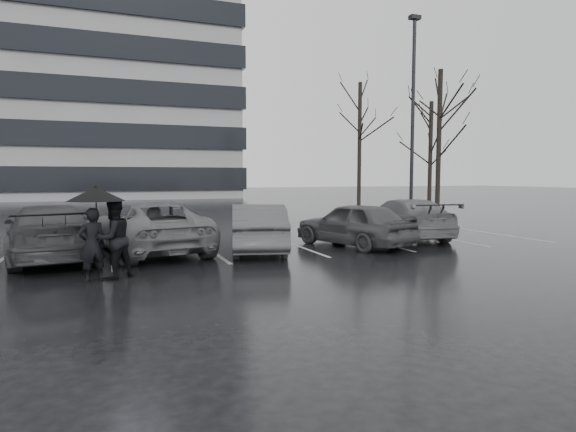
{
  "coord_description": "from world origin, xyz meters",
  "views": [
    {
      "loc": [
        -5.15,
        -11.83,
        2.24
      ],
      "look_at": [
        -0.26,
        1.0,
        1.1
      ],
      "focal_mm": 30.0,
      "sensor_mm": 36.0,
      "label": 1
    }
  ],
  "objects_px": {
    "car_main": "(354,224)",
    "car_west_b": "(150,227)",
    "car_west_a": "(258,228)",
    "tree_east": "(439,144)",
    "car_west_c": "(49,232)",
    "pedestrian_left": "(92,245)",
    "car_east": "(404,218)",
    "lamp_post": "(412,129)",
    "pedestrian_right": "(113,239)",
    "tree_north": "(359,146)",
    "tree_ne": "(430,157)"
  },
  "relations": [
    {
      "from": "car_main",
      "to": "car_west_b",
      "type": "relative_size",
      "value": 0.77
    },
    {
      "from": "car_west_a",
      "to": "tree_east",
      "type": "relative_size",
      "value": 0.54
    },
    {
      "from": "car_west_c",
      "to": "pedestrian_left",
      "type": "bearing_deg",
      "value": 100.99
    },
    {
      "from": "car_west_b",
      "to": "car_east",
      "type": "xyz_separation_m",
      "value": [
        8.89,
        0.15,
        -0.04
      ]
    },
    {
      "from": "car_west_a",
      "to": "lamp_post",
      "type": "bearing_deg",
      "value": -132.77
    },
    {
      "from": "car_west_a",
      "to": "car_west_c",
      "type": "height_order",
      "value": "car_west_c"
    },
    {
      "from": "car_west_b",
      "to": "pedestrian_right",
      "type": "bearing_deg",
      "value": 63.2
    },
    {
      "from": "car_east",
      "to": "tree_north",
      "type": "xyz_separation_m",
      "value": [
        6.06,
        14.13,
        3.54
      ]
    },
    {
      "from": "tree_east",
      "to": "pedestrian_right",
      "type": "bearing_deg",
      "value": -147.71
    },
    {
      "from": "pedestrian_left",
      "to": "tree_ne",
      "type": "xyz_separation_m",
      "value": [
        19.94,
        14.89,
        2.71
      ]
    },
    {
      "from": "tree_ne",
      "to": "tree_north",
      "type": "xyz_separation_m",
      "value": [
        -3.5,
        3.0,
        0.75
      ]
    },
    {
      "from": "pedestrian_right",
      "to": "tree_north",
      "type": "bearing_deg",
      "value": -163.74
    },
    {
      "from": "pedestrian_right",
      "to": "lamp_post",
      "type": "bearing_deg",
      "value": -178.98
    },
    {
      "from": "car_west_a",
      "to": "tree_east",
      "type": "distance_m",
      "value": 15.65
    },
    {
      "from": "lamp_post",
      "to": "tree_north",
      "type": "xyz_separation_m",
      "value": [
        1.94,
        8.71,
        -0.31
      ]
    },
    {
      "from": "tree_east",
      "to": "tree_north",
      "type": "distance_m",
      "value": 7.08
    },
    {
      "from": "car_west_c",
      "to": "tree_north",
      "type": "distance_m",
      "value": 23.16
    },
    {
      "from": "pedestrian_left",
      "to": "lamp_post",
      "type": "height_order",
      "value": "lamp_post"
    },
    {
      "from": "car_main",
      "to": "pedestrian_left",
      "type": "bearing_deg",
      "value": 0.57
    },
    {
      "from": "car_west_b",
      "to": "tree_ne",
      "type": "bearing_deg",
      "value": -158.32
    },
    {
      "from": "tree_east",
      "to": "tree_ne",
      "type": "relative_size",
      "value": 1.14
    },
    {
      "from": "pedestrian_right",
      "to": "tree_east",
      "type": "xyz_separation_m",
      "value": [
        17.01,
        10.75,
        3.12
      ]
    },
    {
      "from": "tree_north",
      "to": "car_east",
      "type": "bearing_deg",
      "value": -113.2
    },
    {
      "from": "car_west_b",
      "to": "car_west_c",
      "type": "distance_m",
      "value": 2.65
    },
    {
      "from": "lamp_post",
      "to": "tree_east",
      "type": "xyz_separation_m",
      "value": [
        2.94,
        1.71,
        -0.56
      ]
    },
    {
      "from": "car_west_b",
      "to": "car_east",
      "type": "height_order",
      "value": "car_west_b"
    },
    {
      "from": "pedestrian_left",
      "to": "car_west_a",
      "type": "bearing_deg",
      "value": -170.41
    },
    {
      "from": "pedestrian_left",
      "to": "tree_east",
      "type": "height_order",
      "value": "tree_east"
    },
    {
      "from": "tree_east",
      "to": "lamp_post",
      "type": "bearing_deg",
      "value": -149.8
    },
    {
      "from": "car_east",
      "to": "tree_ne",
      "type": "height_order",
      "value": "tree_ne"
    },
    {
      "from": "car_main",
      "to": "pedestrian_left",
      "type": "xyz_separation_m",
      "value": [
        -7.71,
        -2.61,
        0.08
      ]
    },
    {
      "from": "car_main",
      "to": "tree_east",
      "type": "bearing_deg",
      "value": -157.77
    },
    {
      "from": "car_west_b",
      "to": "car_west_c",
      "type": "bearing_deg",
      "value": -1.24
    },
    {
      "from": "tree_ne",
      "to": "tree_east",
      "type": "bearing_deg",
      "value": -122.01
    },
    {
      "from": "pedestrian_left",
      "to": "tree_east",
      "type": "distance_m",
      "value": 20.81
    },
    {
      "from": "car_west_b",
      "to": "tree_north",
      "type": "height_order",
      "value": "tree_north"
    },
    {
      "from": "car_west_c",
      "to": "tree_east",
      "type": "distance_m",
      "value": 20.35
    },
    {
      "from": "tree_north",
      "to": "lamp_post",
      "type": "bearing_deg",
      "value": -102.54
    },
    {
      "from": "car_east",
      "to": "tree_ne",
      "type": "xyz_separation_m",
      "value": [
        9.56,
        11.13,
        2.79
      ]
    },
    {
      "from": "car_main",
      "to": "car_west_c",
      "type": "xyz_separation_m",
      "value": [
        -8.84,
        0.6,
        0.03
      ]
    },
    {
      "from": "lamp_post",
      "to": "tree_north",
      "type": "bearing_deg",
      "value": 77.46
    },
    {
      "from": "car_main",
      "to": "car_west_a",
      "type": "bearing_deg",
      "value": -19.57
    },
    {
      "from": "car_main",
      "to": "car_east",
      "type": "bearing_deg",
      "value": -174.99
    },
    {
      "from": "car_west_c",
      "to": "pedestrian_right",
      "type": "relative_size",
      "value": 2.92
    },
    {
      "from": "car_west_a",
      "to": "car_east",
      "type": "relative_size",
      "value": 0.88
    },
    {
      "from": "car_west_c",
      "to": "car_main",
      "type": "bearing_deg",
      "value": 167.73
    },
    {
      "from": "tree_ne",
      "to": "car_west_a",
      "type": "bearing_deg",
      "value": -141.66
    },
    {
      "from": "car_west_a",
      "to": "lamp_post",
      "type": "height_order",
      "value": "lamp_post"
    },
    {
      "from": "lamp_post",
      "to": "tree_ne",
      "type": "distance_m",
      "value": 7.95
    },
    {
      "from": "car_main",
      "to": "pedestrian_right",
      "type": "relative_size",
      "value": 2.38
    }
  ]
}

